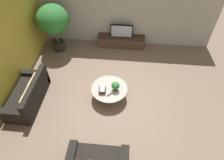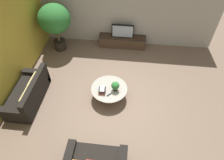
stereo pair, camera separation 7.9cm
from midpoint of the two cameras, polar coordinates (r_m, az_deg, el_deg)
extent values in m
plane|color=brown|center=(6.53, 0.53, -5.57)|extent=(24.00, 24.00, 0.00)
cube|color=#A39E93|center=(8.15, 3.22, 19.65)|extent=(7.40, 0.12, 3.00)
cube|color=gold|center=(6.67, -28.50, 7.04)|extent=(0.12, 7.40, 3.00)
cube|color=#473323|center=(8.53, 3.20, 10.96)|extent=(1.89, 0.48, 0.45)
cube|color=#2D2823|center=(8.40, 3.26, 12.15)|extent=(1.93, 0.50, 0.02)
cube|color=black|center=(8.25, 3.35, 13.79)|extent=(0.89, 0.08, 0.55)
cube|color=#99A8B7|center=(8.21, 3.33, 13.63)|extent=(0.82, 0.00, 0.49)
cube|color=black|center=(8.39, 3.27, 12.28)|extent=(0.27, 0.13, 0.02)
cylinder|color=#756656|center=(6.59, -0.43, -4.81)|extent=(0.63, 0.63, 0.02)
cylinder|color=#756656|center=(6.43, -0.44, -3.70)|extent=(0.10, 0.10, 0.42)
cylinder|color=gray|center=(6.27, -0.45, -2.42)|extent=(1.14, 1.14, 0.02)
cube|color=black|center=(6.89, -22.58, -4.09)|extent=(0.84, 1.80, 0.42)
cube|color=black|center=(6.45, -20.93, -2.03)|extent=(0.16, 1.80, 0.42)
cube|color=black|center=(7.31, -20.39, 0.97)|extent=(0.84, 0.20, 0.54)
cube|color=black|center=(6.45, -25.40, -9.13)|extent=(0.84, 0.20, 0.54)
cube|color=tan|center=(6.83, -20.67, 0.53)|extent=(0.14, 0.32, 0.30)
cube|color=tan|center=(6.64, -21.58, -1.29)|extent=(0.14, 0.33, 0.30)
cube|color=tan|center=(6.47, -22.55, -3.20)|extent=(0.18, 0.34, 0.32)
cube|color=tan|center=(6.31, -23.56, -5.25)|extent=(0.17, 0.34, 0.32)
cube|color=black|center=(5.32, -11.56, -21.58)|extent=(0.20, 0.84, 0.54)
cylinder|color=black|center=(8.63, -14.32, 9.75)|extent=(0.48, 0.48, 0.40)
cylinder|color=brown|center=(8.40, -14.84, 12.01)|extent=(0.08, 0.08, 0.43)
ellipsoid|color=#286B2D|center=(8.02, -15.88, 16.49)|extent=(1.20, 1.20, 1.09)
cylinder|color=black|center=(6.18, 1.31, -2.59)|extent=(0.13, 0.13, 0.10)
sphere|color=#286B2D|center=(6.06, 1.33, -1.61)|extent=(0.25, 0.25, 0.25)
cube|color=gold|center=(6.16, -2.55, -3.33)|extent=(0.23, 0.23, 0.03)
cube|color=#A32823|center=(6.14, -2.53, -3.11)|extent=(0.21, 0.27, 0.03)
cube|color=#2D4C84|center=(6.12, -2.50, -2.84)|extent=(0.23, 0.26, 0.04)
cube|color=#232326|center=(6.09, -2.44, -2.70)|extent=(0.21, 0.24, 0.03)
cube|color=beige|center=(6.08, -2.46, -2.48)|extent=(0.15, 0.24, 0.02)
cube|color=black|center=(6.08, -0.48, -4.22)|extent=(0.14, 0.14, 0.02)
camera|label=1|loc=(0.04, -89.64, 0.37)|focal=32.00mm
camera|label=2|loc=(0.04, 90.36, -0.37)|focal=32.00mm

